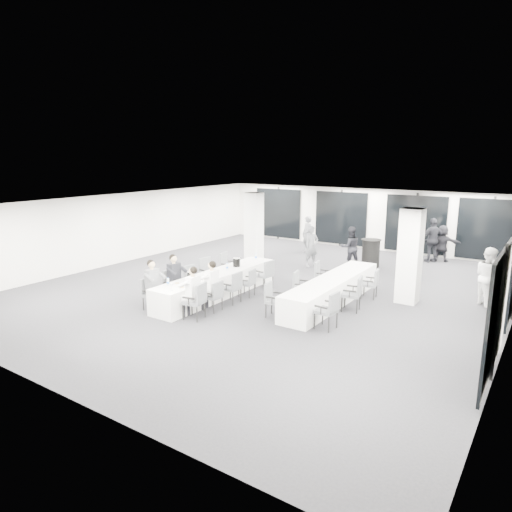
% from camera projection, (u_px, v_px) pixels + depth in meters
% --- Properties ---
extents(room, '(14.04, 16.04, 2.84)m').
position_uv_depth(room, '(310.00, 244.00, 15.21)').
color(room, black).
rests_on(room, ground).
extents(column_left, '(0.60, 0.60, 2.80)m').
position_uv_depth(column_left, '(254.00, 226.00, 18.91)').
color(column_left, silver).
rests_on(column_left, floor).
extents(column_right, '(0.60, 0.60, 2.80)m').
position_uv_depth(column_right, '(410.00, 256.00, 13.32)').
color(column_right, silver).
rests_on(column_right, floor).
extents(banquet_table_main, '(0.90, 5.00, 0.75)m').
position_uv_depth(banquet_table_main, '(217.00, 284.00, 14.10)').
color(banquet_table_main, white).
rests_on(banquet_table_main, floor).
extents(banquet_table_side, '(0.90, 5.00, 0.75)m').
position_uv_depth(banquet_table_side, '(332.00, 290.00, 13.47)').
color(banquet_table_side, white).
rests_on(banquet_table_side, floor).
extents(cocktail_table, '(0.78, 0.78, 1.08)m').
position_uv_depth(cocktail_table, '(371.00, 253.00, 17.86)').
color(cocktail_table, black).
rests_on(cocktail_table, floor).
extents(chair_main_left_near, '(0.54, 0.57, 0.90)m').
position_uv_depth(chair_main_left_near, '(150.00, 292.00, 12.89)').
color(chair_main_left_near, '#575A5F').
rests_on(chair_main_left_near, floor).
extents(chair_main_left_second, '(0.49, 0.54, 0.94)m').
position_uv_depth(chair_main_left_second, '(172.00, 283.00, 13.61)').
color(chair_main_left_second, '#575A5F').
rests_on(chair_main_left_second, floor).
extents(chair_main_left_mid, '(0.49, 0.54, 0.90)m').
position_uv_depth(chair_main_left_mid, '(192.00, 278.00, 14.34)').
color(chair_main_left_mid, '#575A5F').
rests_on(chair_main_left_mid, floor).
extents(chair_main_left_fourth, '(0.58, 0.62, 1.00)m').
position_uv_depth(chair_main_left_fourth, '(208.00, 271.00, 14.95)').
color(chair_main_left_fourth, '#575A5F').
rests_on(chair_main_left_fourth, floor).
extents(chair_main_left_far, '(0.58, 0.62, 0.99)m').
position_uv_depth(chair_main_left_far, '(227.00, 265.00, 15.80)').
color(chair_main_left_far, '#575A5F').
rests_on(chair_main_left_far, floor).
extents(chair_main_right_near, '(0.58, 0.62, 1.00)m').
position_uv_depth(chair_main_right_near, '(197.00, 299.00, 12.05)').
color(chair_main_right_near, '#575A5F').
rests_on(chair_main_right_near, floor).
extents(chair_main_right_second, '(0.44, 0.50, 0.87)m').
position_uv_depth(chair_main_right_second, '(215.00, 294.00, 12.69)').
color(chair_main_right_second, '#575A5F').
rests_on(chair_main_right_second, floor).
extents(chair_main_right_mid, '(0.48, 0.54, 0.94)m').
position_uv_depth(chair_main_right_mid, '(234.00, 286.00, 13.38)').
color(chair_main_right_mid, '#575A5F').
rests_on(chair_main_right_mid, floor).
extents(chair_main_right_fourth, '(0.49, 0.52, 0.86)m').
position_uv_depth(chair_main_right_fourth, '(249.00, 281.00, 14.04)').
color(chair_main_right_fourth, '#575A5F').
rests_on(chair_main_right_fourth, floor).
extents(chair_main_right_far, '(0.55, 0.59, 0.96)m').
position_uv_depth(chair_main_right_far, '(266.00, 273.00, 14.81)').
color(chair_main_right_far, '#575A5F').
rests_on(chair_main_right_far, floor).
extents(chair_side_left_near, '(0.54, 0.58, 0.93)m').
position_uv_depth(chair_side_left_near, '(273.00, 298.00, 12.27)').
color(chair_side_left_near, '#575A5F').
rests_on(chair_side_left_near, floor).
extents(chair_side_left_mid, '(0.55, 0.58, 0.92)m').
position_uv_depth(chair_side_left_mid, '(300.00, 285.00, 13.52)').
color(chair_side_left_mid, '#575A5F').
rests_on(chair_side_left_mid, floor).
extents(chair_side_left_far, '(0.56, 0.60, 0.95)m').
position_uv_depth(chair_side_left_far, '(321.00, 274.00, 14.67)').
color(chair_side_left_far, '#575A5F').
rests_on(chair_side_left_far, floor).
extents(chair_side_right_near, '(0.53, 0.58, 0.97)m').
position_uv_depth(chair_side_right_near, '(329.00, 308.00, 11.34)').
color(chair_side_right_near, '#575A5F').
rests_on(chair_side_right_near, floor).
extents(chair_side_right_mid, '(0.59, 0.63, 1.00)m').
position_uv_depth(chair_side_right_mid, '(354.00, 292.00, 12.68)').
color(chair_side_right_mid, '#575A5F').
rests_on(chair_side_right_mid, floor).
extents(chair_side_right_far, '(0.51, 0.55, 0.90)m').
position_uv_depth(chair_side_right_far, '(372.00, 282.00, 13.85)').
color(chair_side_right_far, '#575A5F').
rests_on(chair_side_right_far, floor).
extents(seated_guest_a, '(0.50, 0.38, 1.44)m').
position_uv_depth(seated_guest_a, '(154.00, 282.00, 12.75)').
color(seated_guest_a, '#55575C').
rests_on(seated_guest_a, floor).
extents(seated_guest_b, '(0.50, 0.38, 1.44)m').
position_uv_depth(seated_guest_b, '(176.00, 275.00, 13.45)').
color(seated_guest_b, black).
rests_on(seated_guest_b, floor).
extents(seated_guest_c, '(0.50, 0.38, 1.44)m').
position_uv_depth(seated_guest_c, '(191.00, 289.00, 12.07)').
color(seated_guest_c, white).
rests_on(seated_guest_c, floor).
extents(seated_guest_d, '(0.50, 0.38, 1.44)m').
position_uv_depth(seated_guest_d, '(210.00, 282.00, 12.71)').
color(seated_guest_d, white).
rests_on(seated_guest_d, floor).
extents(standing_guest_a, '(0.79, 0.84, 1.83)m').
position_uv_depth(standing_guest_a, '(312.00, 243.00, 17.80)').
color(standing_guest_a, '#55575C').
rests_on(standing_guest_a, floor).
extents(standing_guest_b, '(1.02, 0.97, 1.82)m').
position_uv_depth(standing_guest_b, '(350.00, 244.00, 17.64)').
color(standing_guest_b, black).
rests_on(standing_guest_b, floor).
extents(standing_guest_d, '(1.35, 1.32, 2.06)m').
position_uv_depth(standing_guest_d, '(433.00, 237.00, 18.50)').
color(standing_guest_d, black).
rests_on(standing_guest_d, floor).
extents(standing_guest_e, '(0.86, 1.10, 2.00)m').
position_uv_depth(standing_guest_e, '(412.00, 251.00, 15.97)').
color(standing_guest_e, '#55575C').
rests_on(standing_guest_e, floor).
extents(standing_guest_f, '(1.65, 0.82, 1.72)m').
position_uv_depth(standing_guest_f, '(442.00, 241.00, 18.67)').
color(standing_guest_f, black).
rests_on(standing_guest_f, floor).
extents(standing_guest_g, '(0.87, 0.82, 1.89)m').
position_uv_depth(standing_guest_g, '(307.00, 232.00, 20.30)').
color(standing_guest_g, '#55575C').
rests_on(standing_guest_g, floor).
extents(standing_guest_h, '(1.04, 1.08, 1.94)m').
position_uv_depth(standing_guest_h, '(489.00, 273.00, 13.13)').
color(standing_guest_h, white).
rests_on(standing_guest_h, floor).
extents(ice_bucket_near, '(0.23, 0.23, 0.26)m').
position_uv_depth(ice_bucket_near, '(191.00, 276.00, 13.10)').
color(ice_bucket_near, black).
rests_on(ice_bucket_near, banquet_table_main).
extents(ice_bucket_far, '(0.24, 0.24, 0.27)m').
position_uv_depth(ice_bucket_far, '(237.00, 262.00, 14.78)').
color(ice_bucket_far, black).
rests_on(ice_bucket_far, banquet_table_main).
extents(water_bottle_a, '(0.07, 0.07, 0.21)m').
position_uv_depth(water_bottle_a, '(168.00, 282.00, 12.60)').
color(water_bottle_a, silver).
rests_on(water_bottle_a, banquet_table_main).
extents(water_bottle_b, '(0.07, 0.07, 0.22)m').
position_uv_depth(water_bottle_b, '(227.00, 267.00, 14.30)').
color(water_bottle_b, silver).
rests_on(water_bottle_b, banquet_table_main).
extents(water_bottle_c, '(0.07, 0.07, 0.23)m').
position_uv_depth(water_bottle_c, '(256.00, 256.00, 15.75)').
color(water_bottle_c, silver).
rests_on(water_bottle_c, banquet_table_main).
extents(plate_a, '(0.22, 0.22, 0.03)m').
position_uv_depth(plate_a, '(177.00, 283.00, 12.82)').
color(plate_a, white).
rests_on(plate_a, banquet_table_main).
extents(plate_b, '(0.22, 0.22, 0.03)m').
position_uv_depth(plate_b, '(182.00, 287.00, 12.42)').
color(plate_b, white).
rests_on(plate_b, banquet_table_main).
extents(plate_c, '(0.19, 0.19, 0.03)m').
position_uv_depth(plate_c, '(212.00, 276.00, 13.60)').
color(plate_c, white).
rests_on(plate_c, banquet_table_main).
extents(wine_glass, '(0.08, 0.08, 0.22)m').
position_uv_depth(wine_glass, '(171.00, 285.00, 12.10)').
color(wine_glass, silver).
rests_on(wine_glass, banquet_table_main).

